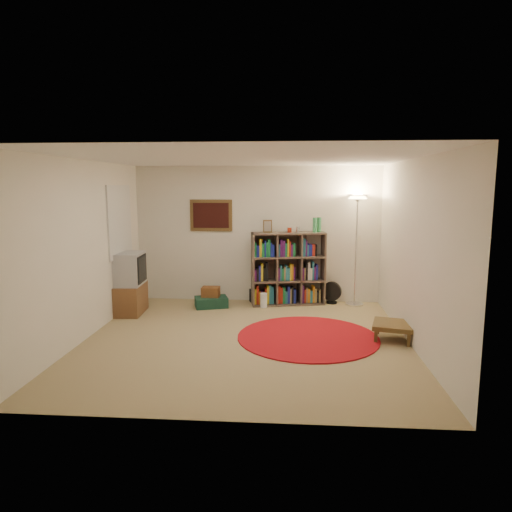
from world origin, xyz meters
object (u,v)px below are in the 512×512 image
(suitcase, at_px, (211,302))
(side_table, at_px, (393,326))
(floor_fan, at_px, (332,293))
(tv_stand, at_px, (128,284))
(floor_lamp, at_px, (357,214))
(bookshelf, at_px, (287,270))

(suitcase, xyz_separation_m, side_table, (2.83, -1.56, 0.11))
(floor_fan, relative_size, side_table, 0.63)
(side_table, bearing_deg, tv_stand, 165.58)
(floor_fan, relative_size, tv_stand, 0.39)
(tv_stand, relative_size, side_table, 1.60)
(floor_lamp, distance_m, tv_stand, 4.14)
(bookshelf, height_order, floor_fan, bookshelf)
(bookshelf, relative_size, floor_lamp, 0.79)
(floor_lamp, height_order, floor_fan, floor_lamp)
(tv_stand, bearing_deg, side_table, -17.30)
(floor_fan, distance_m, side_table, 2.07)
(floor_lamp, height_order, side_table, floor_lamp)
(floor_lamp, bearing_deg, floor_fan, 168.92)
(floor_lamp, height_order, suitcase, floor_lamp)
(bookshelf, bearing_deg, suitcase, -177.33)
(floor_fan, height_order, side_table, floor_fan)
(bookshelf, relative_size, tv_stand, 1.52)
(floor_fan, xyz_separation_m, suitcase, (-2.16, -0.40, -0.11))
(tv_stand, bearing_deg, suitcase, 17.35)
(bookshelf, relative_size, suitcase, 2.45)
(suitcase, bearing_deg, bookshelf, -4.45)
(bookshelf, distance_m, tv_stand, 2.79)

